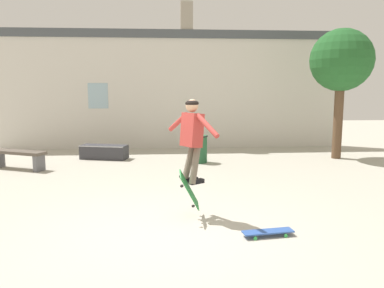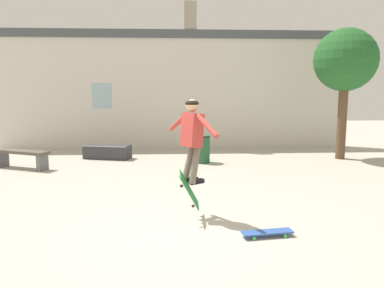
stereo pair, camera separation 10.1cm
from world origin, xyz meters
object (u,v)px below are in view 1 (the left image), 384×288
Objects in this scene: park_bench at (18,156)px; skate_ledge at (104,152)px; trash_bin at (199,148)px; skater at (192,134)px; skateboard_resting at (268,232)px; tree_right at (341,62)px; skateboard_flipping at (189,191)px.

park_bench is 2.51m from skate_ledge.
trash_bin is 4.95m from skater.
skater is (-0.56, -4.82, 1.00)m from trash_bin.
park_bench is 7.50m from skateboard_resting.
tree_right reaches higher than skateboard_flipping.
skateboard_resting is (3.42, -6.51, -0.15)m from skate_ledge.
skateboard_resting is at bearing -48.00° from skate_ledge.
trash_bin is (-4.38, -0.41, -2.56)m from tree_right.
tree_right is 4.90× the size of trash_bin.
tree_right is 7.36m from skater.
trash_bin is at bearing 50.48° from skater.
park_bench is 1.19× the size of skater.
skate_ledge reaches higher than skateboard_resting.
skater is at bearing -19.96° from park_bench.
tree_right is 5.09× the size of skateboard_resting.
skater reaches higher than skateboard_resting.
skater is 1.94m from skateboard_resting.
skateboard_flipping reaches higher than trash_bin.
park_bench is 2.04× the size of trash_bin.
skateboard_flipping is at bearing -162.11° from skater.
trash_bin reaches higher than park_bench.
tree_right is at bearing -130.27° from skateboard_resting.
skate_ledge is 3.03m from trash_bin.
skate_ledge is 6.22m from skater.
tree_right is 7.69m from skateboard_flipping.
tree_right is 2.41× the size of park_bench.
skater is at bearing -133.38° from tree_right.
trash_bin reaches higher than skate_ledge.
park_bench is at bearing -173.89° from tree_right.
skater is (-4.94, -5.23, -1.56)m from tree_right.
skater reaches higher than trash_bin.
trash_bin reaches higher than skateboard_resting.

